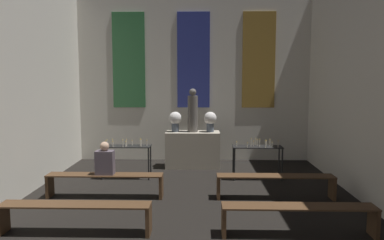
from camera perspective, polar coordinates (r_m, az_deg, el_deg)
wall_back at (r=10.97m, az=0.23°, el=6.68°), size 6.94×0.16×4.88m
altar at (r=10.17m, az=0.11°, el=-4.51°), size 1.45×0.65×0.97m
statue at (r=10.03m, az=0.11°, el=1.24°), size 0.27×0.27×1.16m
flower_vase_left at (r=10.07m, az=-2.56°, el=0.03°), size 0.34×0.34×0.54m
flower_vase_right at (r=10.05m, az=2.80°, el=0.02°), size 0.34×0.34×0.54m
candle_rack_left at (r=9.15m, az=-9.96°, el=-4.58°), size 1.17×0.42×0.97m
candle_rack_right at (r=9.07m, az=9.95°, el=-4.67°), size 1.17×0.42×0.99m
pew_third_left at (r=6.19m, az=-17.37°, el=-13.15°), size 2.33×0.36×0.48m
pew_third_right at (r=6.07m, az=15.93°, el=-13.52°), size 2.33×0.36×0.48m
pew_back_left at (r=7.84m, az=-13.11°, el=-8.90°), size 2.33×0.36×0.48m
pew_back_right at (r=7.74m, az=12.57°, el=-9.09°), size 2.33×0.36×0.48m
person_seated at (r=7.74m, az=-13.13°, el=-6.02°), size 0.36×0.24×0.66m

